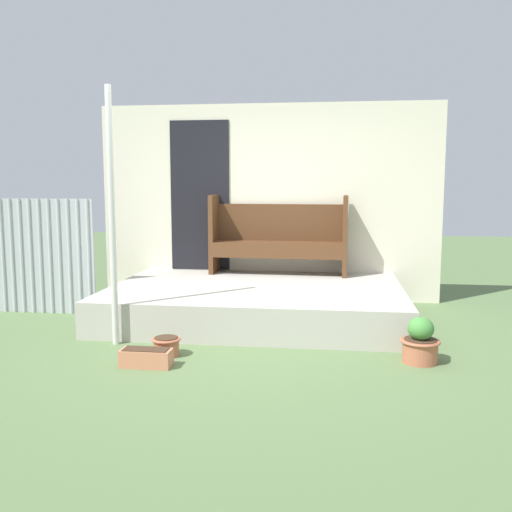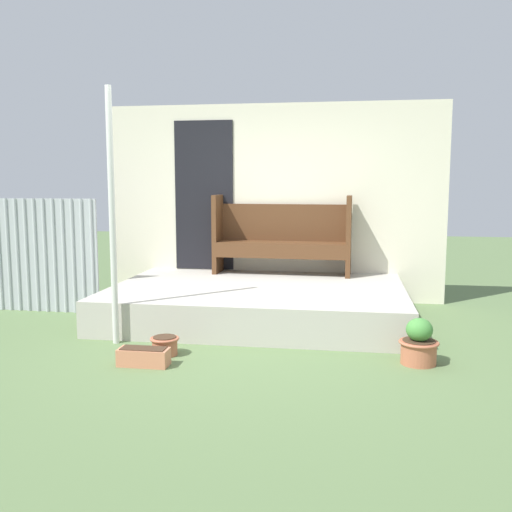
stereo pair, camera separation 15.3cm
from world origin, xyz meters
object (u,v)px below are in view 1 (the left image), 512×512
planter_box_rect (146,358)px  flower_pot_left (166,345)px  bench (279,235)px  flower_pot_middle (420,343)px  support_post (112,218)px

planter_box_rect → flower_pot_left: bearing=75.3°
bench → planter_box_rect: bench is taller
bench → flower_pot_middle: bench is taller
flower_pot_left → flower_pot_middle: 2.27m
flower_pot_middle → planter_box_rect: (-2.35, -0.43, -0.10)m
bench → flower_pot_middle: size_ratio=4.38×
support_post → flower_pot_left: (0.60, -0.30, -1.14)m
bench → flower_pot_left: 2.71m
flower_pot_left → planter_box_rect: (-0.08, -0.32, -0.02)m
support_post → flower_pot_middle: support_post is taller
flower_pot_left → planter_box_rect: size_ratio=0.61×
bench → flower_pot_left: bench is taller
flower_pot_middle → planter_box_rect: size_ratio=0.93×
support_post → bench: 2.60m
support_post → flower_pot_middle: size_ratio=6.08×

